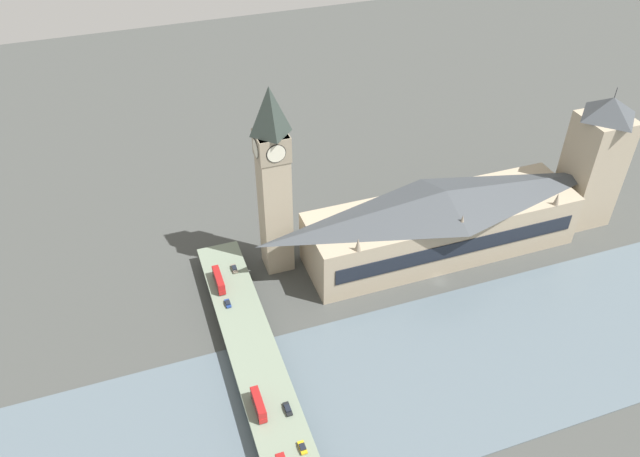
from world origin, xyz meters
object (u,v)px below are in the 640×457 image
Objects in this scene: car_northbound_lead at (228,303)px; car_northbound_mid at (288,409)px; victoria_tower at (594,161)px; car_southbound_mid at (302,447)px; double_decker_bus_rear at (219,280)px; road_bridge at (273,410)px; car_northbound_tail at (234,268)px; double_decker_bus_lead at (259,404)px; clock_tower at (273,178)px; parliament_hall at (442,222)px.

car_northbound_lead is 0.84× the size of car_northbound_mid.
victoria_tower reaches higher than car_southbound_mid.
car_southbound_mid is (-71.69, -7.80, -1.91)m from double_decker_bus_rear.
road_bridge is (-54.03, 148.63, -22.53)m from victoria_tower.
road_bridge is 62.25m from car_northbound_tail.
road_bridge is 45.57m from car_northbound_lead.
road_bridge is 33.85× the size of car_northbound_tail.
car_northbound_tail is at bearing 86.81° from victoria_tower.
car_northbound_lead is (-10.59, -0.75, -1.93)m from double_decker_bus_rear.
car_northbound_lead is (-8.60, 151.69, -20.74)m from victoria_tower.
road_bridge is at bearing 14.28° from car_southbound_mid.
double_decker_bus_lead is 55.51m from double_decker_bus_rear.
double_decker_bus_rear is 2.52× the size of car_northbound_tail.
victoria_tower is 5.74× the size of double_decker_bus_lead.
double_decker_bus_lead is at bearing 109.32° from victoria_tower.
clock_tower is 78.07m from road_bridge.
parliament_hall is at bearing -56.91° from road_bridge.
victoria_tower is (0.05, -65.80, 13.50)m from parliament_hall.
double_decker_bus_rear is (55.51, -0.17, -0.08)m from double_decker_bus_lead.
car_northbound_lead is 0.98× the size of car_southbound_mid.
car_northbound_lead is (-21.48, 23.98, -32.57)m from clock_tower.
victoria_tower is at bearing -95.76° from clock_tower.
clock_tower is 78.44m from car_northbound_mid.
double_decker_bus_rear is at bearing 7.46° from car_northbound_mid.
car_northbound_mid is (-56.37, 79.00, -7.19)m from parliament_hall.
double_decker_bus_rear reaches higher than car_northbound_mid.
car_northbound_tail is (6.13, -6.94, -1.87)m from double_decker_bus_rear.
car_northbound_mid is 64.54m from car_northbound_tail.
car_southbound_mid is (-13.27, -0.16, -0.03)m from car_northbound_mid.
car_northbound_tail is at bearing 104.99° from clock_tower.
road_bridge is 16.27m from car_southbound_mid.
car_northbound_tail is at bearing -48.58° from double_decker_bus_rear.
car_northbound_tail is (64.54, 0.70, 0.01)m from car_northbound_mid.
car_northbound_lead is at bearing 8.20° from car_northbound_mid.
double_decker_bus_lead is at bearing 179.82° from double_decker_bus_rear.
road_bridge is 33.15× the size of car_northbound_mid.
car_southbound_mid is at bearing -179.32° from car_northbound_mid.
double_decker_bus_rear is 9.45m from car_northbound_tail.
double_decker_bus_lead is 2.59× the size of car_northbound_lead.
double_decker_bus_lead is at bearing 159.44° from clock_tower.
parliament_hall is at bearing -48.55° from car_southbound_mid.
double_decker_bus_lead is (0.51, 3.99, 3.80)m from road_bridge.
car_southbound_mid is (-82.58, 16.93, -32.55)m from clock_tower.
road_bridge is at bearing 123.09° from parliament_hall.
clock_tower is 15.68× the size of car_northbound_mid.
victoria_tower is 153.61m from double_decker_bus_rear.
clock_tower is at bearing -66.23° from double_decker_bus_rear.
double_decker_bus_rear reaches higher than car_southbound_mid.
double_decker_bus_lead is 2.54× the size of car_southbound_mid.
clock_tower is at bearing -13.85° from car_northbound_mid.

